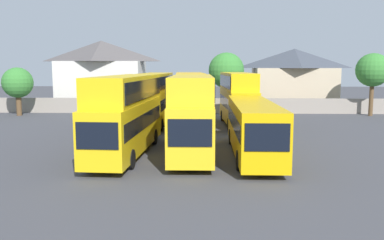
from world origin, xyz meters
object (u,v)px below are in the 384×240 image
(bus_4, at_px, (154,96))
(tree_right_of_lot, at_px, (373,70))
(bus_1, at_px, (127,111))
(bus_3, at_px, (253,125))
(tree_left_of_lot, at_px, (226,71))
(tree_behind_wall, at_px, (18,83))
(bus_2, at_px, (192,111))
(bus_6, at_px, (238,96))
(house_terrace_left, at_px, (102,74))
(house_terrace_centre, at_px, (294,78))
(bus_5, at_px, (190,96))

(bus_4, relative_size, tree_right_of_lot, 1.65)
(bus_1, relative_size, bus_3, 0.98)
(tree_left_of_lot, distance_m, tree_behind_wall, 24.64)
(bus_2, relative_size, bus_6, 1.01)
(bus_2, relative_size, tree_left_of_lot, 1.43)
(bus_6, bearing_deg, tree_left_of_lot, 178.91)
(bus_6, height_order, house_terrace_left, house_terrace_left)
(bus_2, xyz_separation_m, tree_left_of_lot, (3.48, 25.56, 2.25))
(bus_4, bearing_deg, bus_6, 92.62)
(bus_2, distance_m, tree_left_of_lot, 25.89)
(tree_behind_wall, bearing_deg, house_terrace_left, 50.98)
(bus_1, relative_size, bus_4, 1.01)
(bus_2, height_order, tree_right_of_lot, tree_right_of_lot)
(bus_1, bearing_deg, tree_behind_wall, -137.63)
(tree_behind_wall, bearing_deg, tree_left_of_lot, 12.92)
(bus_3, bearing_deg, house_terrace_centre, 163.47)
(house_terrace_left, bearing_deg, bus_1, -72.87)
(house_terrace_left, xyz_separation_m, tree_behind_wall, (-7.37, -9.10, -0.89))
(house_terrace_left, distance_m, tree_left_of_lot, 17.00)
(bus_1, xyz_separation_m, tree_right_of_lot, (23.87, 21.02, 2.32))
(bus_2, relative_size, tree_right_of_lot, 1.48)
(bus_6, height_order, tree_left_of_lot, tree_left_of_lot)
(bus_3, xyz_separation_m, tree_left_of_lot, (-0.36, 25.71, 3.15))
(bus_3, relative_size, tree_behind_wall, 2.18)
(bus_1, height_order, bus_5, bus_1)
(bus_3, relative_size, tree_left_of_lot, 1.63)
(bus_4, bearing_deg, tree_behind_wall, -111.96)
(bus_2, distance_m, house_terrace_centre, 31.85)
(bus_1, height_order, bus_6, bus_1)
(bus_1, relative_size, tree_right_of_lot, 1.66)
(house_terrace_centre, xyz_separation_m, tree_left_of_lot, (-9.19, -3.64, 1.04))
(bus_1, xyz_separation_m, bus_2, (4.16, -0.03, -0.00))
(bus_2, bearing_deg, house_terrace_centre, 155.78)
(bus_3, xyz_separation_m, tree_right_of_lot, (15.88, 21.21, 3.21))
(bus_4, height_order, tree_left_of_lot, tree_left_of_lot)
(bus_2, xyz_separation_m, house_terrace_centre, (12.67, 29.20, 1.21))
(bus_1, bearing_deg, tree_right_of_lot, 134.52)
(bus_5, bearing_deg, tree_left_of_lot, 158.45)
(bus_1, height_order, bus_3, bus_1)
(bus_6, xyz_separation_m, tree_behind_wall, (-24.44, 6.94, 0.90))
(tree_behind_wall, bearing_deg, bus_5, -19.71)
(bus_1, distance_m, house_terrace_left, 30.52)
(bus_6, bearing_deg, house_terrace_left, -136.43)
(bus_2, bearing_deg, tree_right_of_lot, 136.12)
(bus_3, height_order, bus_6, bus_6)
(tree_behind_wall, distance_m, tree_right_of_lot, 40.26)
(tree_right_of_lot, bearing_deg, house_terrace_centre, 130.87)
(tree_right_of_lot, bearing_deg, bus_5, -158.24)
(bus_1, distance_m, bus_2, 4.16)
(tree_right_of_lot, bearing_deg, tree_behind_wall, -178.58)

